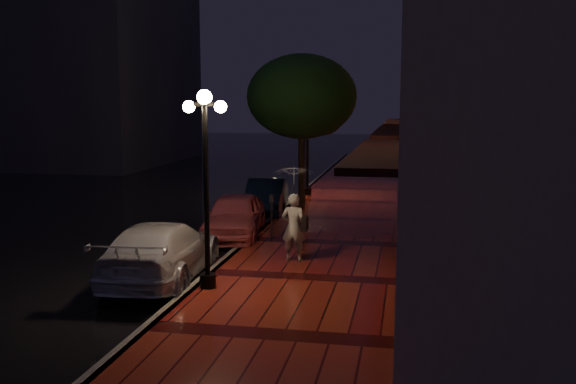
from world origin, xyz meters
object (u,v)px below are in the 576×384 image
Objects in this scene: silver_car at (161,251)px; streetlamp_far at (308,138)px; woman_with_umbrella at (294,199)px; pink_car at (235,216)px; navy_car at (266,196)px; streetlamp_near at (206,177)px; parking_meter at (272,213)px; street_tree at (302,99)px.

streetlamp_far is at bearing -100.27° from silver_car.
woman_with_umbrella is at bearing -82.74° from streetlamp_far.
navy_car is (-0.00, 4.44, -0.05)m from pink_car.
streetlamp_near is 1.10× the size of navy_car.
streetlamp_near reaches higher than navy_car.
streetlamp_far is at bearing 90.00° from streetlamp_near.
streetlamp_far reaches higher than parking_meter.
pink_car is 3.02× the size of parking_meter.
streetlamp_near is 2.56m from silver_car.
streetlamp_far reaches higher than navy_car.
silver_car is 3.55× the size of parking_meter.
navy_car is at bearing -103.70° from streetlamp_far.
parking_meter is at bearing 85.55° from streetlamp_near.
streetlamp_near reaches higher than silver_car.
streetlamp_far is 3.18× the size of parking_meter.
streetlamp_near and streetlamp_far have the same top height.
street_tree is 10.82m from silver_car.
parking_meter reaches higher than navy_car.
navy_car is (-0.95, -3.90, -1.96)m from streetlamp_far.
navy_car is 9.20m from silver_car.
pink_car is 4.44m from navy_car.
streetlamp_near is at bearing -91.35° from street_tree.
parking_meter is (0.12, -6.09, -3.27)m from street_tree.
parking_meter is (1.82, 3.98, 0.27)m from silver_car.
silver_car is at bearing -98.90° from navy_car.
street_tree reaches higher than silver_car.
woman_with_umbrella is at bearing -81.89° from street_tree.
street_tree is 6.92m from parking_meter.
silver_car is 1.97× the size of woman_with_umbrella.
pink_car reaches higher than navy_car.
streetlamp_far is 4.46m from navy_car.
street_tree is (0.26, -3.01, 1.64)m from streetlamp_far.
streetlamp_far is 1.77× the size of woman_with_umbrella.
navy_car is at bearing 108.40° from parking_meter.
woman_with_umbrella is (2.88, 1.76, 1.07)m from silver_car.
navy_car is 2.89× the size of parking_meter.
woman_with_umbrella is at bearing 61.62° from streetlamp_near.
street_tree is at bearing 95.21° from parking_meter.
pink_car is at bearing -99.89° from silver_car.
pink_car is at bearing -95.85° from navy_car.
streetlamp_near is 6.05m from pink_car.
streetlamp_near is 0.74× the size of street_tree.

